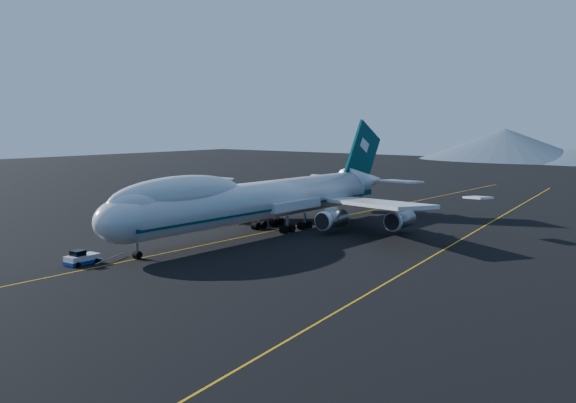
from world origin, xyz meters
The scene contains 5 objects.
ground centered at (0.00, 0.00, 0.00)m, with size 500.00×500.00×0.00m, color black.
taxiway_line_main centered at (0.00, 0.00, 0.01)m, with size 0.25×220.00×0.01m, color #CD930C.
taxiway_line_side centered at (30.00, 10.00, 0.01)m, with size 0.25×200.00×0.01m, color #CD930C.
boeing_747 centered at (0.00, 0.03, 5.81)m, with size 59.62×72.43×19.37m.
pushback_tug centered at (-3.00, -33.25, 0.62)m, with size 2.74×4.59×1.96m.
Camera 1 is at (70.16, -82.01, 18.74)m, focal length 40.00 mm.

